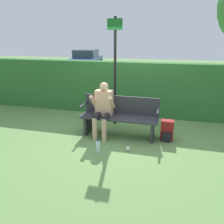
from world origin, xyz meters
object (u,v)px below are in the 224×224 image
Objects in this scene: person_seated at (103,107)px; parked_car at (86,60)px; signpost at (115,67)px; water_bottle at (98,147)px; backpack at (167,131)px; park_bench at (120,116)px.

person_seated is 0.28× the size of parked_car.
water_bottle is at bearing -88.28° from signpost.
water_bottle is 0.06× the size of parked_car.
signpost is at bearing 154.38° from backpack.
signpost reaches higher than person_seated.
person_seated is 1.58m from backpack.
park_bench is at bearing -66.53° from signpost.
backpack is 12.84m from parked_car.
backpack is at bearing -157.67° from parked_car.
backpack is 0.10× the size of parked_car.
parked_car is at bearing 119.07° from backpack.
parked_car reaches higher than park_bench.
water_bottle is at bearing -164.91° from parked_car.
water_bottle is (-1.35, -0.97, -0.10)m from backpack.
water_bottle is at bearing -144.38° from backpack.
parked_car is (-4.88, 12.18, 0.53)m from water_bottle.
person_seated is 0.47× the size of signpost.
park_bench is 0.46m from person_seated.
park_bench is 1.15m from backpack.
person_seated is 1.13m from signpost.
park_bench is 0.67× the size of signpost.
park_bench reaches higher than water_bottle.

